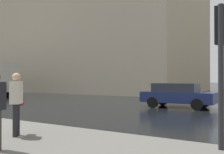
{
  "coord_description": "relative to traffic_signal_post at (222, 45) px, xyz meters",
  "views": [
    {
      "loc": [
        -9.49,
        2.6,
        1.68
      ],
      "look_at": [
        2.46,
        9.89,
        1.76
      ],
      "focal_mm": 42.3,
      "sensor_mm": 36.0,
      "label": 1
    }
  ],
  "objects": [
    {
      "name": "pedestrian_by_billboard",
      "position": [
        -1.51,
        4.89,
        -1.29
      ],
      "size": [
        0.63,
        0.51,
        1.68
      ],
      "color": "beige",
      "rests_on": "sidewalk_pavement"
    },
    {
      "name": "traffic_signal_post",
      "position": [
        0.0,
        0.0,
        0.0
      ],
      "size": [
        0.44,
        0.3,
        3.14
      ],
      "color": "#232326",
      "rests_on": "sidewalk_pavement"
    },
    {
      "name": "haussmann_block_mid",
      "position": [
        25.11,
        20.48,
        6.91
      ],
      "size": [
        18.62,
        27.19,
        19.05
      ],
      "color": "tan",
      "rests_on": "ground_plane"
    },
    {
      "name": "car_navy",
      "position": [
        8.8,
        3.75,
        -1.66
      ],
      "size": [
        1.85,
        4.1,
        1.41
      ],
      "color": "navy",
      "rests_on": "ground_plane"
    }
  ]
}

